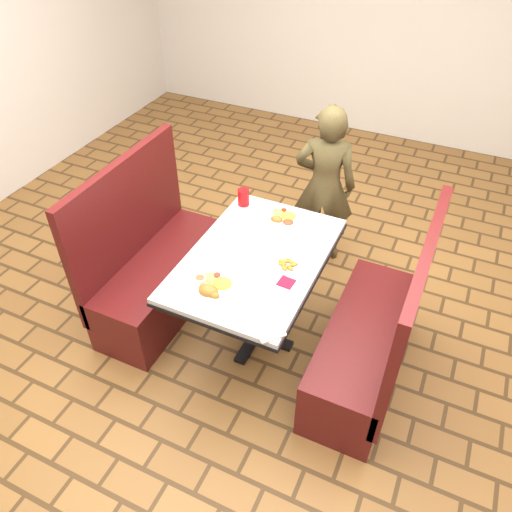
% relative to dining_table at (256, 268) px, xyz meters
% --- Properties ---
extents(room, '(7.00, 7.04, 2.82)m').
position_rel_dining_table_xyz_m(room, '(0.00, 0.00, 1.26)').
color(room, brown).
rests_on(room, ground).
extents(dining_table, '(0.81, 1.21, 0.75)m').
position_rel_dining_table_xyz_m(dining_table, '(0.00, 0.00, 0.00)').
color(dining_table, silver).
rests_on(dining_table, ground).
extents(booth_bench_left, '(0.47, 1.20, 1.17)m').
position_rel_dining_table_xyz_m(booth_bench_left, '(-0.80, 0.00, -0.32)').
color(booth_bench_left, '#531313').
rests_on(booth_bench_left, ground).
extents(booth_bench_right, '(0.47, 1.20, 1.17)m').
position_rel_dining_table_xyz_m(booth_bench_right, '(0.80, 0.00, -0.32)').
color(booth_bench_right, '#531313').
rests_on(booth_bench_right, ground).
extents(diner_person, '(0.54, 0.41, 1.32)m').
position_rel_dining_table_xyz_m(diner_person, '(0.09, 1.09, 0.01)').
color(diner_person, brown).
rests_on(diner_person, ground).
extents(near_dinner_plate, '(0.28, 0.28, 0.09)m').
position_rel_dining_table_xyz_m(near_dinner_plate, '(-0.10, -0.36, 0.13)').
color(near_dinner_plate, white).
rests_on(near_dinner_plate, dining_table).
extents(far_dinner_plate, '(0.25, 0.25, 0.06)m').
position_rel_dining_table_xyz_m(far_dinner_plate, '(0.00, 0.43, 0.12)').
color(far_dinner_plate, white).
rests_on(far_dinner_plate, dining_table).
extents(plantain_plate, '(0.18, 0.18, 0.03)m').
position_rel_dining_table_xyz_m(plantain_plate, '(0.21, -0.01, 0.11)').
color(plantain_plate, white).
rests_on(plantain_plate, dining_table).
extents(maroon_napkin, '(0.10, 0.10, 0.00)m').
position_rel_dining_table_xyz_m(maroon_napkin, '(0.26, -0.14, 0.10)').
color(maroon_napkin, maroon).
rests_on(maroon_napkin, dining_table).
extents(spoon_utensil, '(0.07, 0.14, 0.00)m').
position_rel_dining_table_xyz_m(spoon_utensil, '(0.22, -0.22, 0.10)').
color(spoon_utensil, silver).
rests_on(spoon_utensil, dining_table).
extents(red_tumbler, '(0.08, 0.08, 0.12)m').
position_rel_dining_table_xyz_m(red_tumbler, '(-0.32, 0.48, 0.16)').
color(red_tumbler, red).
rests_on(red_tumbler, dining_table).
extents(paper_napkin, '(0.24, 0.23, 0.01)m').
position_rel_dining_table_xyz_m(paper_napkin, '(0.30, -0.51, 0.10)').
color(paper_napkin, silver).
rests_on(paper_napkin, dining_table).
extents(knife_utensil, '(0.09, 0.18, 0.00)m').
position_rel_dining_table_xyz_m(knife_utensil, '(-0.02, -0.33, 0.11)').
color(knife_utensil, silver).
rests_on(knife_utensil, dining_table).
extents(fork_utensil, '(0.02, 0.14, 0.00)m').
position_rel_dining_table_xyz_m(fork_utensil, '(-0.11, -0.34, 0.11)').
color(fork_utensil, silver).
rests_on(fork_utensil, dining_table).
extents(lettuce_shreds, '(0.28, 0.32, 0.00)m').
position_rel_dining_table_xyz_m(lettuce_shreds, '(0.04, 0.06, 0.10)').
color(lettuce_shreds, '#9AC74F').
rests_on(lettuce_shreds, dining_table).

